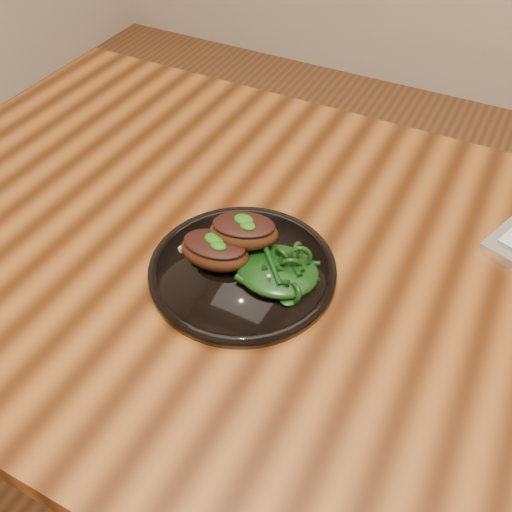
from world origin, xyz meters
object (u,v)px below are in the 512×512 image
at_px(greens_heap, 278,267).
at_px(plate, 242,270).
at_px(desk, 384,336).
at_px(lamb_chop_front, 215,250).

bearing_deg(greens_heap, plate, -174.81).
bearing_deg(desk, plate, -164.04).
height_order(plate, greens_heap, greens_heap).
xyz_separation_m(plate, greens_heap, (0.05, 0.00, 0.02)).
xyz_separation_m(plate, lamb_chop_front, (-0.04, -0.01, 0.03)).
height_order(desk, lamb_chop_front, lamb_chop_front).
bearing_deg(plate, greens_heap, 5.19).
relative_size(lamb_chop_front, greens_heap, 0.95).
xyz_separation_m(desk, greens_heap, (-0.14, -0.05, 0.11)).
distance_m(lamb_chop_front, greens_heap, 0.09).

